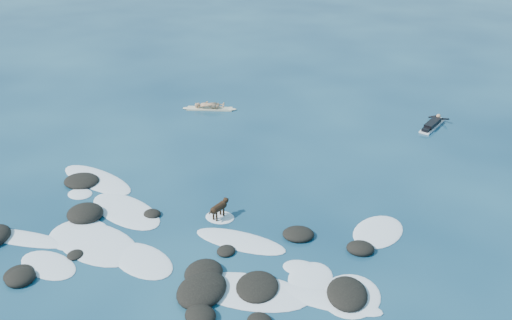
% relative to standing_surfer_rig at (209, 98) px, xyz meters
% --- Properties ---
extents(ground, '(160.00, 160.00, 0.00)m').
position_rel_standing_surfer_rig_xyz_m(ground, '(5.43, -10.08, -0.65)').
color(ground, '#0A2642').
rests_on(ground, ground).
extents(reef_rocks, '(13.68, 7.04, 0.55)m').
position_rel_standing_surfer_rig_xyz_m(reef_rocks, '(5.03, -12.25, -0.54)').
color(reef_rocks, black).
rests_on(reef_rocks, ground).
extents(breaking_foam, '(14.67, 8.24, 0.12)m').
position_rel_standing_surfer_rig_xyz_m(breaking_foam, '(4.58, -11.36, -0.64)').
color(breaking_foam, white).
rests_on(breaking_foam, ground).
extents(standing_surfer_rig, '(2.82, 1.28, 1.65)m').
position_rel_standing_surfer_rig_xyz_m(standing_surfer_rig, '(0.00, 0.00, 0.00)').
color(standing_surfer_rig, beige).
rests_on(standing_surfer_rig, ground).
extents(paddling_surfer_rig, '(1.22, 2.46, 0.43)m').
position_rel_standing_surfer_rig_xyz_m(paddling_surfer_rig, '(11.26, 2.35, -0.51)').
color(paddling_surfer_rig, white).
rests_on(paddling_surfer_rig, ground).
extents(dog, '(0.45, 1.13, 0.73)m').
position_rel_standing_surfer_rig_xyz_m(dog, '(5.25, -9.31, -0.17)').
color(dog, black).
rests_on(dog, ground).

